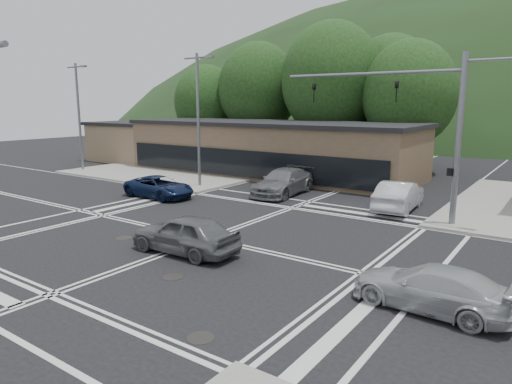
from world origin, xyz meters
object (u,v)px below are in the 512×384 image
Objects in this scene: car_queue_b at (371,175)px; car_northbound at (283,182)px; car_blue_west at (159,187)px; car_queue_a at (399,196)px; car_grey_center at (185,234)px; car_silver_east at (431,288)px.

car_queue_b is 7.18m from car_northbound.
car_queue_a is at bearing -67.45° from car_blue_west.
car_queue_a is 7.45m from car_northbound.
car_blue_west is 1.05× the size of car_grey_center.
car_grey_center reaches higher than car_silver_east.
car_queue_b is (9.26, 11.48, 0.13)m from car_blue_west.
car_grey_center is 0.92× the size of car_queue_a.
car_queue_a is (4.46, 11.98, 0.04)m from car_grey_center.
car_queue_b is at bearing -62.35° from car_queue_a.
car_silver_east is 0.90× the size of car_queue_a.
car_grey_center is 12.42m from car_northbound.
car_grey_center is 0.98× the size of car_queue_b.
car_silver_east is 0.78× the size of car_northbound.
car_northbound is (5.84, 5.16, 0.16)m from car_blue_west.
car_silver_east is 20.02m from car_queue_b.
car_blue_west is at bearing -106.65° from car_silver_east.
car_northbound reaches higher than car_queue_a.
car_queue_a reaches higher than car_queue_b.
car_queue_a is (-4.69, 11.62, 0.17)m from car_silver_east.
car_grey_center is 9.16m from car_silver_east.
car_northbound is (-7.45, 0.08, 0.01)m from car_queue_a.
car_grey_center is 0.80× the size of car_northbound.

